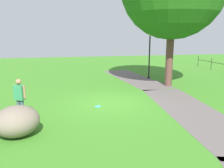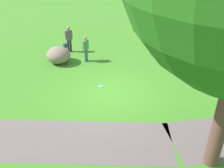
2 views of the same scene
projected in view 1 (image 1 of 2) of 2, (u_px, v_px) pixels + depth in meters
ground_plane at (111, 103)px, 11.27m from camera, size 48.00×48.00×0.00m
footpath_segment_near at (133, 78)px, 17.64m from camera, size 8.22×3.23×0.01m
footpath_segment_mid at (191, 111)px, 10.07m from camera, size 8.15×2.88×0.01m
lamp_post at (150, 50)px, 17.13m from camera, size 0.28×0.28×3.39m
lawn_boulder at (17, 121)px, 7.52m from camera, size 2.04×2.04×1.00m
man_near_boulder at (20, 96)px, 8.97m from camera, size 0.38×0.47×1.58m
frisbee_on_grass at (98, 107)px, 10.64m from camera, size 0.26×0.26×0.02m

